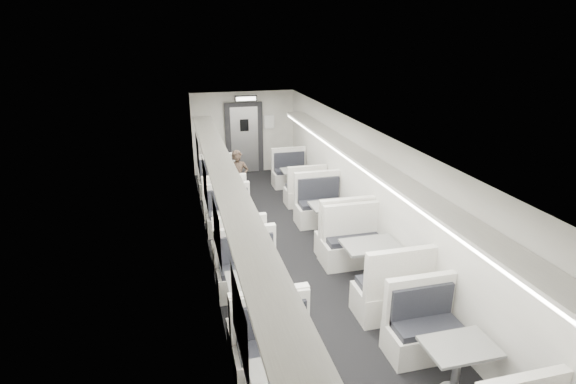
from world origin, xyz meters
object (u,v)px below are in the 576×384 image
exit_sign (246,98)px  booth_right_c (370,264)px  booth_right_a (297,182)px  booth_right_d (456,369)px  booth_right_b (332,221)px  vestibule_door (244,139)px  booth_left_b (234,231)px  booth_left_a (221,191)px  passenger (238,179)px  booth_left_c (256,298)px

exit_sign → booth_right_c: bearing=-81.0°
booth_right_c → booth_right_a: bearing=90.0°
booth_right_d → booth_right_b: bearing=90.0°
booth_right_a → vestibule_door: bearing=114.1°
booth_left_b → booth_right_d: 4.89m
booth_left_a → vestibule_door: vestibule_door is taller
booth_right_a → passenger: bearing=-164.3°
booth_right_b → passenger: 2.77m
booth_left_a → exit_sign: 2.96m
booth_right_b → booth_right_c: bearing=-90.0°
booth_right_b → passenger: size_ratio=1.54×
booth_left_b → exit_sign: (1.00, 4.33, 1.93)m
booth_left_a → booth_right_c: bearing=-65.1°
vestibule_door → booth_right_c: bearing=-81.6°
booth_right_b → booth_right_d: booth_right_b is taller
booth_left_a → booth_left_b: (0.00, -2.31, -0.01)m
booth_left_a → booth_right_d: booth_right_d is taller
passenger → vestibule_door: vestibule_door is taller
booth_left_b → booth_right_d: (2.00, -4.46, 0.01)m
booth_right_c → booth_left_a: bearing=114.9°
booth_left_c → passenger: bearing=84.9°
booth_left_c → booth_right_b: booth_right_b is taller
booth_left_c → booth_right_d: booth_left_c is taller
booth_left_a → booth_left_c: (0.00, -4.77, 0.01)m
booth_right_b → exit_sign: bearing=102.7°
booth_left_c → booth_right_b: bearing=49.5°
booth_left_b → booth_left_c: (0.00, -2.45, 0.02)m
booth_right_c → exit_sign: (-1.00, 6.32, 1.88)m
booth_left_a → booth_left_b: 2.31m
passenger → booth_left_b: bearing=-94.7°
booth_left_c → passenger: size_ratio=1.46×
booth_right_d → passenger: (-1.59, 6.60, 0.34)m
booth_right_a → booth_right_b: booth_right_b is taller
booth_right_d → booth_left_c: bearing=134.9°
booth_left_a → vestibule_door: bearing=68.2°
booth_right_d → booth_right_a: bearing=90.0°
booth_right_a → booth_right_c: size_ratio=0.87×
booth_left_b → passenger: size_ratio=1.39×
booth_right_b → vestibule_door: bearing=101.5°
booth_left_b → booth_right_b: (2.00, -0.11, 0.04)m
booth_right_c → passenger: (-1.59, 4.13, 0.30)m
booth_right_b → booth_right_c: size_ratio=0.96×
booth_left_b → passenger: (0.41, 2.14, 0.35)m
booth_left_a → exit_sign: exit_sign is taller
booth_left_c → booth_right_d: size_ratio=1.03×
booth_right_b → booth_left_a: bearing=129.5°
exit_sign → booth_right_a: bearing=-60.2°
booth_right_c → vestibule_door: bearing=98.4°
booth_left_a → booth_right_a: 2.02m
booth_left_b → booth_right_b: 2.00m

